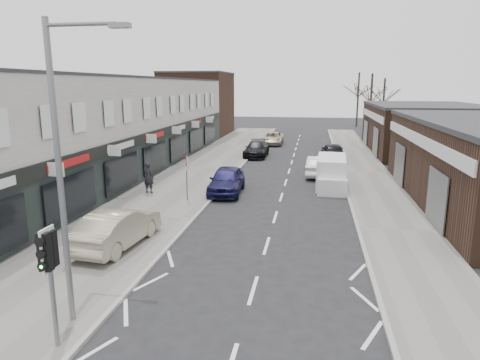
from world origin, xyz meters
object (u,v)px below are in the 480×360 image
at_px(street_lamp, 64,161).
at_px(sedan_on_pavement, 118,228).
at_px(parked_car_left_a, 227,180).
at_px(parked_car_left_c, 273,138).
at_px(pedestrian, 149,177).
at_px(parked_car_right_b, 333,152).
at_px(parked_car_left_b, 257,149).
at_px(warning_sign, 187,164).
at_px(parked_car_right_a, 318,166).
at_px(traffic_light, 49,260).
at_px(white_van, 331,173).

height_order(street_lamp, sedan_on_pavement, street_lamp).
bearing_deg(street_lamp, sedan_on_pavement, 104.17).
bearing_deg(parked_car_left_a, parked_car_left_c, 85.87).
distance_m(sedan_on_pavement, pedestrian, 8.81).
xyz_separation_m(sedan_on_pavement, parked_car_right_b, (9.40, 22.82, -0.10)).
distance_m(parked_car_left_b, parked_car_right_b, 6.96).
height_order(street_lamp, pedestrian, street_lamp).
bearing_deg(pedestrian, parked_car_left_c, -88.07).
xyz_separation_m(street_lamp, warning_sign, (-0.63, 12.80, -2.42)).
relative_size(warning_sign, parked_car_right_a, 0.61).
bearing_deg(parked_car_right_a, pedestrian, 39.58).
relative_size(traffic_light, sedan_on_pavement, 0.67).
bearing_deg(white_van, street_lamp, -110.11).
bearing_deg(pedestrian, warning_sign, 170.80).
distance_m(sedan_on_pavement, parked_car_left_a, 10.10).
distance_m(pedestrian, parked_car_left_c, 24.44).
distance_m(warning_sign, white_van, 9.73).
height_order(traffic_light, street_lamp, street_lamp).
height_order(street_lamp, parked_car_right_a, street_lamp).
height_order(street_lamp, parked_car_left_a, street_lamp).
xyz_separation_m(white_van, parked_car_left_c, (-5.71, 19.92, -0.25)).
xyz_separation_m(sedan_on_pavement, parked_car_left_b, (2.50, 23.73, -0.17)).
xyz_separation_m(warning_sign, parked_car_left_b, (1.76, 16.38, -1.48)).
distance_m(white_van, parked_car_right_a, 3.52).
bearing_deg(traffic_light, sedan_on_pavement, 102.69).
bearing_deg(parked_car_right_a, street_lamp, 76.15).
distance_m(street_lamp, parked_car_right_b, 29.63).
distance_m(white_van, pedestrian, 11.63).
distance_m(traffic_light, parked_car_left_b, 30.46).
distance_m(street_lamp, sedan_on_pavement, 6.74).
bearing_deg(parked_car_right_a, parked_car_left_a, 51.32).
distance_m(traffic_light, pedestrian, 15.70).
distance_m(traffic_light, warning_sign, 14.04).
bearing_deg(street_lamp, pedestrian, 103.76).
bearing_deg(pedestrian, parked_car_right_a, -129.73).
xyz_separation_m(traffic_light, white_van, (7.38, 19.18, -1.48)).
distance_m(pedestrian, parked_car_left_a, 4.72).
height_order(white_van, sedan_on_pavement, white_van).
bearing_deg(parked_car_left_c, warning_sign, -95.72).
xyz_separation_m(parked_car_left_a, parked_car_left_c, (0.68, 22.66, -0.13)).
bearing_deg(traffic_light, warning_sign, 93.10).
bearing_deg(parked_car_left_a, street_lamp, -96.65).
bearing_deg(white_van, parked_car_left_c, 108.56).
xyz_separation_m(traffic_light, pedestrian, (-3.56, 15.23, -1.34)).
bearing_deg(white_van, pedestrian, -157.59).
xyz_separation_m(warning_sign, white_van, (8.14, 5.16, -1.27)).
distance_m(parked_car_left_a, parked_car_right_b, 14.75).
xyz_separation_m(traffic_light, street_lamp, (-0.13, 1.22, 2.20)).
distance_m(parked_car_left_a, parked_car_left_b, 13.95).
height_order(parked_car_left_a, parked_car_right_a, parked_car_left_a).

